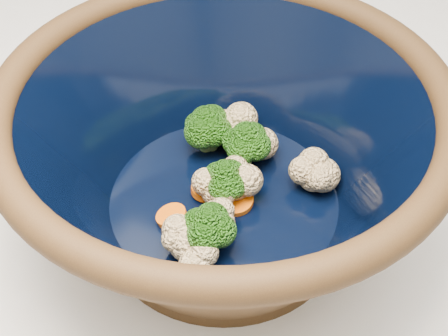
{
  "coord_description": "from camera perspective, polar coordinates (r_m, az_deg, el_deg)",
  "views": [
    {
      "loc": [
        0.14,
        -0.21,
        1.33
      ],
      "look_at": [
        -0.04,
        0.1,
        0.97
      ],
      "focal_mm": 50.0,
      "sensor_mm": 36.0,
      "label": 1
    }
  ],
  "objects": [
    {
      "name": "vegetable_pile",
      "position": [
        0.52,
        0.56,
        -0.07
      ],
      "size": [
        0.15,
        0.17,
        0.05
      ],
      "color": "#608442",
      "rests_on": "mixing_bowl"
    },
    {
      "name": "mixing_bowl",
      "position": [
        0.49,
        0.0,
        1.21
      ],
      "size": [
        0.39,
        0.39,
        0.15
      ],
      "rotation": [
        0.0,
        0.0,
        0.2
      ],
      "color": "black",
      "rests_on": "counter"
    }
  ]
}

